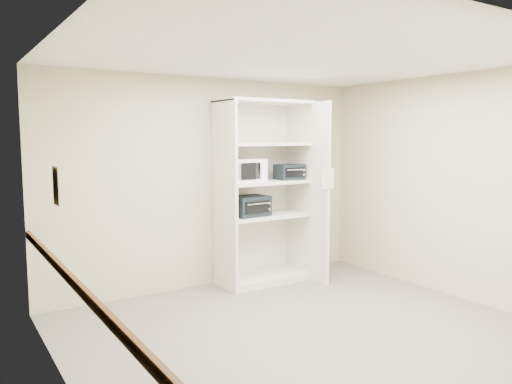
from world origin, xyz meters
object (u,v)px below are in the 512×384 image
shelving_unit (266,198)px  microwave (244,170)px  toaster_oven_lower (249,206)px  toaster_oven_upper (289,172)px

shelving_unit → microwave: (-0.35, -0.00, 0.39)m
toaster_oven_lower → microwave: bearing=163.3°
toaster_oven_upper → microwave: bearing=178.2°
microwave → toaster_oven_upper: size_ratio=1.37×
shelving_unit → toaster_oven_upper: (0.33, -0.06, 0.34)m
toaster_oven_upper → toaster_oven_lower: bearing=179.1°
shelving_unit → microwave: 0.52m
toaster_oven_upper → toaster_oven_lower: 0.74m
toaster_oven_upper → shelving_unit: bearing=172.4°
shelving_unit → toaster_oven_upper: 0.48m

